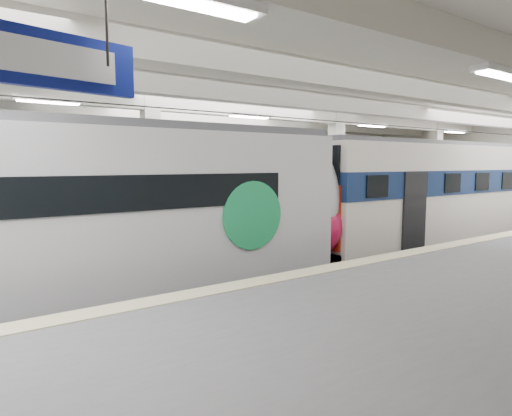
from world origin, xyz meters
TOP-DOWN VIEW (x-y plane):
  - station_hall at (0.00, -1.74)m, footprint 36.00×24.00m
  - modern_emu at (-4.35, -0.00)m, footprint 13.29×2.75m
  - older_rer at (7.28, 0.00)m, footprint 12.62×2.79m
  - wayfinding_sign at (-7.44, -6.05)m, footprint 1.80×0.41m

SIDE VIEW (x-z plane):
  - modern_emu at x=-4.35m, z-range -0.03..4.28m
  - older_rer at x=7.28m, z-range 0.10..4.30m
  - station_hall at x=0.00m, z-range 0.37..6.12m
  - wayfinding_sign at x=-7.44m, z-range 3.59..4.82m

